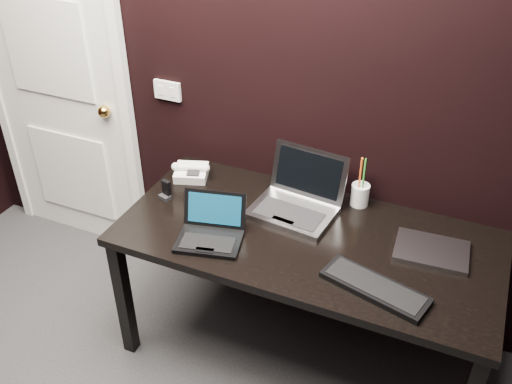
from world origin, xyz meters
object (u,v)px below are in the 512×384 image
at_px(desk, 306,249).
at_px(silver_laptop, 297,201).
at_px(pen_cup, 360,194).
at_px(netbook, 211,232).
at_px(desk_phone, 191,172).
at_px(closed_laptop, 432,251).
at_px(mobile_phone, 166,192).
at_px(door, 56,82).
at_px(ext_keyboard, 375,287).

distance_m(desk, silver_laptop, 0.24).
bearing_deg(pen_cup, netbook, -135.51).
bearing_deg(pen_cup, desk_phone, -172.16).
xyz_separation_m(closed_laptop, pen_cup, (-0.38, 0.23, 0.05)).
distance_m(desk_phone, mobile_phone, 0.21).
relative_size(desk, desk_phone, 8.27).
relative_size(desk_phone, mobile_phone, 2.14).
height_order(door, mobile_phone, door).
height_order(silver_laptop, pen_cup, silver_laptop).
relative_size(netbook, mobile_phone, 3.46).
xyz_separation_m(door, desk, (1.65, -0.38, -0.38)).
height_order(netbook, desk_phone, netbook).
height_order(door, silver_laptop, door).
distance_m(netbook, desk_phone, 0.52).
bearing_deg(door, netbook, -24.19).
relative_size(netbook, ext_keyboard, 0.73).
relative_size(silver_laptop, mobile_phone, 4.30).
bearing_deg(netbook, ext_keyboard, -2.30).
distance_m(door, silver_laptop, 1.57).
distance_m(netbook, silver_laptop, 0.45).
height_order(desk_phone, pen_cup, pen_cup).
height_order(door, pen_cup, door).
bearing_deg(desk, mobile_phone, 179.66).
relative_size(desk_phone, pen_cup, 0.80).
bearing_deg(ext_keyboard, desk, 148.41).
bearing_deg(silver_laptop, ext_keyboard, -39.29).
bearing_deg(silver_laptop, closed_laptop, -5.82).
bearing_deg(netbook, door, 155.81).
distance_m(door, closed_laptop, 2.22).
bearing_deg(pen_cup, ext_keyboard, -68.87).
height_order(netbook, ext_keyboard, netbook).
distance_m(ext_keyboard, desk_phone, 1.16).
bearing_deg(desk_phone, door, 170.22).
distance_m(closed_laptop, desk_phone, 1.24).
xyz_separation_m(door, silver_laptop, (1.54, -0.21, -0.25)).
bearing_deg(closed_laptop, pen_cup, 148.87).
xyz_separation_m(netbook, pen_cup, (0.53, 0.52, 0.02)).
height_order(door, desk_phone, door).
relative_size(silver_laptop, pen_cup, 1.61).
bearing_deg(pen_cup, silver_laptop, -147.64).
distance_m(ext_keyboard, closed_laptop, 0.36).
relative_size(ext_keyboard, pen_cup, 1.78).
xyz_separation_m(silver_laptop, mobile_phone, (-0.62, -0.16, -0.01)).
height_order(silver_laptop, closed_laptop, silver_laptop).
relative_size(ext_keyboard, mobile_phone, 4.74).
xyz_separation_m(desk, ext_keyboard, (0.36, -0.22, 0.09)).
relative_size(door, mobile_phone, 22.28).
bearing_deg(desk, netbook, -153.42).
bearing_deg(mobile_phone, closed_laptop, 4.35).
bearing_deg(netbook, desk_phone, 128.55).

